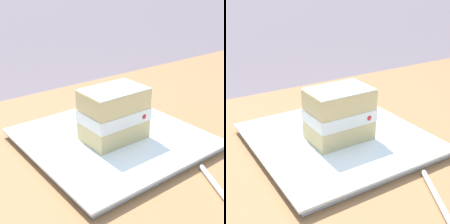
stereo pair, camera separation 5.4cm
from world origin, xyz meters
TOP-DOWN VIEW (x-y plane):
  - dessert_plate at (-0.17, 0.21)m, footprint 0.29×0.29m
  - cake_slice at (-0.17, 0.20)m, footprint 0.11×0.08m
  - dessert_fork at (-0.16, -0.02)m, footprint 0.09×0.16m

SIDE VIEW (x-z plane):
  - dessert_fork at x=-0.16m, z-range 0.72..0.72m
  - dessert_plate at x=-0.17m, z-range 0.72..0.73m
  - cake_slice at x=-0.17m, z-range 0.73..0.82m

